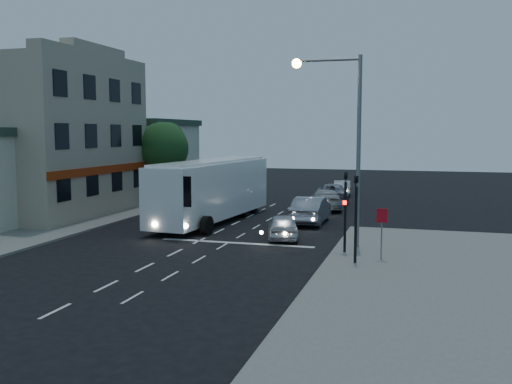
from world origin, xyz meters
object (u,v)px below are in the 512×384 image
(car_sedan_b, at_px, (326,200))
(street_tree, at_px, (162,146))
(tour_bus, at_px, (212,189))
(streetlight, at_px, (345,128))
(traffic_signal_side, at_px, (356,208))
(regulatory_sign, at_px, (382,225))
(car_sedan_c, at_px, (332,193))
(car_sedan_a, at_px, (311,210))
(car_extra, at_px, (342,188))
(car_suv, at_px, (283,226))
(traffic_signal_main, at_px, (345,202))

(car_sedan_b, relative_size, street_tree, 0.81)
(tour_bus, bearing_deg, streetlight, -28.82)
(traffic_signal_side, bearing_deg, regulatory_sign, 43.92)
(car_sedan_c, bearing_deg, street_tree, 14.12)
(regulatory_sign, distance_m, street_tree, 23.40)
(car_sedan_a, height_order, traffic_signal_side, traffic_signal_side)
(regulatory_sign, height_order, street_tree, street_tree)
(car_sedan_a, xyz_separation_m, streetlight, (2.90, -7.02, 4.91))
(car_sedan_a, height_order, car_extra, car_sedan_a)
(car_sedan_a, bearing_deg, street_tree, -24.68)
(tour_bus, distance_m, car_suv, 7.11)
(tour_bus, distance_m, car_extra, 17.95)
(car_sedan_a, height_order, regulatory_sign, regulatory_sign)
(car_sedan_b, height_order, car_sedan_c, car_sedan_b)
(car_sedan_a, bearing_deg, regulatory_sign, 117.15)
(traffic_signal_side, xyz_separation_m, street_tree, (-16.51, 16.22, 2.08))
(tour_bus, relative_size, regulatory_sign, 5.77)
(car_sedan_a, bearing_deg, streetlight, 112.42)
(car_sedan_c, distance_m, street_tree, 13.91)
(regulatory_sign, bearing_deg, tour_bus, 142.55)
(car_suv, height_order, regulatory_sign, regulatory_sign)
(car_sedan_c, height_order, streetlight, streetlight)
(car_sedan_b, bearing_deg, street_tree, -12.56)
(car_extra, relative_size, traffic_signal_main, 0.98)
(tour_bus, relative_size, traffic_signal_main, 3.09)
(traffic_signal_side, bearing_deg, car_suv, 130.84)
(tour_bus, height_order, regulatory_sign, tour_bus)
(car_suv, xyz_separation_m, car_sedan_a, (0.47, 5.42, 0.16))
(car_sedan_b, xyz_separation_m, regulatory_sign, (5.01, -15.84, 0.87))
(car_extra, distance_m, street_tree, 16.39)
(car_suv, relative_size, car_sedan_a, 0.78)
(traffic_signal_main, distance_m, traffic_signal_side, 2.10)
(car_sedan_c, relative_size, traffic_signal_side, 1.27)
(car_sedan_a, distance_m, car_extra, 15.79)
(car_suv, distance_m, street_tree, 17.00)
(car_sedan_b, distance_m, car_extra, 9.40)
(tour_bus, bearing_deg, car_extra, 75.85)
(streetlight, bearing_deg, regulatory_sign, -51.25)
(traffic_signal_main, xyz_separation_m, traffic_signal_side, (0.70, -1.98, 0.00))
(car_extra, height_order, traffic_signal_side, traffic_signal_side)
(traffic_signal_main, bearing_deg, car_extra, 97.94)
(car_sedan_a, bearing_deg, car_extra, -89.22)
(traffic_signal_side, bearing_deg, street_tree, 135.50)
(tour_bus, bearing_deg, car_sedan_c, 70.28)
(tour_bus, xyz_separation_m, traffic_signal_main, (9.13, -7.28, 0.34))
(tour_bus, height_order, car_extra, tour_bus)
(car_sedan_c, xyz_separation_m, regulatory_sign, (5.25, -20.64, 0.87))
(car_sedan_c, bearing_deg, car_sedan_a, 82.44)
(car_extra, bearing_deg, regulatory_sign, 94.42)
(traffic_signal_main, height_order, street_tree, street_tree)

